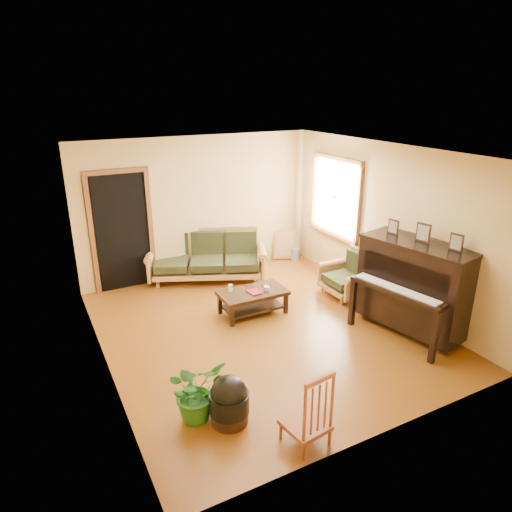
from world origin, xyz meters
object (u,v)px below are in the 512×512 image
coffee_table (253,302)px  armchair (346,274)px  footstool (229,405)px  potted_plant (196,391)px  piano (414,288)px  red_chair (306,407)px  sofa (207,257)px  ceramic_crock (295,254)px

coffee_table → armchair: armchair is taller
footstool → potted_plant: potted_plant is taller
potted_plant → footstool: bearing=-38.6°
coffee_table → piano: (1.80, -1.56, 0.50)m
coffee_table → footstool: (-1.37, -2.11, 0.01)m
footstool → potted_plant: (-0.29, 0.23, 0.13)m
red_chair → potted_plant: 1.21m
footstool → armchair: bearing=32.4°
sofa → piano: size_ratio=1.36×
sofa → coffee_table: 1.63m
armchair → potted_plant: 3.78m
sofa → armchair: (1.83, -1.76, -0.06)m
piano → red_chair: size_ratio=1.78×
coffee_table → potted_plant: 2.51m
sofa → armchair: 2.54m
ceramic_crock → footstool: bearing=-130.2°
coffee_table → red_chair: size_ratio=1.21×
ceramic_crock → armchair: bearing=-95.7°
sofa → red_chair: 4.41m
red_chair → footstool: bearing=123.6°
ceramic_crock → red_chair: bearing=-121.1°
coffee_table → potted_plant: potted_plant is taller
potted_plant → coffee_table: bearing=48.6°
coffee_table → piano: 2.43m
red_chair → ceramic_crock: 5.27m
coffee_table → sofa: bearing=94.6°
armchair → coffee_table: bearing=174.9°
sofa → armchair: size_ratio=2.67×
sofa → red_chair: sofa is taller
ceramic_crock → piano: bearing=-91.6°
piano → red_chair: piano is taller
armchair → potted_plant: bearing=-152.6°
armchair → red_chair: 3.62m
red_chair → ceramic_crock: red_chair is taller
sofa → armchair: sofa is taller
coffee_table → ceramic_crock: size_ratio=4.47×
footstool → ceramic_crock: (3.27, 3.87, -0.09)m
sofa → ceramic_crock: bearing=28.2°
footstool → red_chair: (0.55, -0.64, 0.23)m
coffee_table → footstool: 2.52m
sofa → coffee_table: size_ratio=2.01×
sofa → ceramic_crock: sofa is taller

